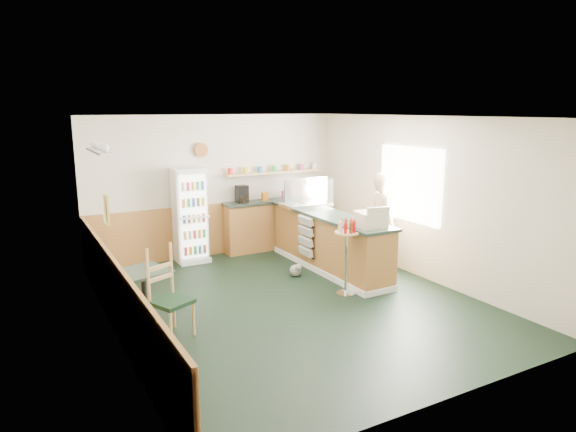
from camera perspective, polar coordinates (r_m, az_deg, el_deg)
ground at (r=7.71m, az=0.44°, el=-9.53°), size 6.00×6.00×0.00m
room_envelope at (r=7.83m, az=-3.61°, el=2.37°), size 5.04×6.02×2.72m
service_counter at (r=9.11m, az=4.56°, el=-3.13°), size 0.68×3.01×1.01m
back_counter at (r=10.46m, az=-1.37°, el=-0.64°), size 2.24×0.42×1.69m
drinks_fridge at (r=9.65m, az=-10.81°, el=0.06°), size 0.58×0.51×1.75m
display_case at (r=9.60m, az=2.03°, el=2.62°), size 0.92×0.48×0.52m
cash_register at (r=8.04m, az=9.15°, el=-0.38°), size 0.47×0.49×0.23m
shopkeeper at (r=8.95m, az=10.43°, el=-0.79°), size 0.55×0.67×1.76m
condiment_stand at (r=7.82m, az=6.53°, el=-3.22°), size 0.37×0.37×1.16m
newspaper_rack at (r=9.06m, az=1.99°, el=-2.35°), size 0.09×0.46×0.72m
cafe_table at (r=7.24m, az=-15.74°, el=-7.37°), size 0.78×0.78×0.69m
cafe_chair at (r=6.65m, az=-13.07°, el=-7.89°), size 0.57×0.58×1.15m
dog_doorstop at (r=8.79m, az=0.89°, el=-6.01°), size 0.20×0.26×0.24m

